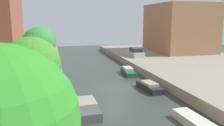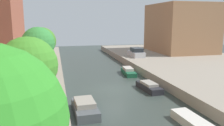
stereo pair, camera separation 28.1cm
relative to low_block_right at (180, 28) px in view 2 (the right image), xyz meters
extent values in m
plane|color=#333D38|center=(-18.00, -18.36, -5.56)|extent=(84.00, 84.00, 0.00)
cube|color=#9E704C|center=(0.00, 0.00, 0.00)|extent=(10.00, 12.19, 9.12)
cylinder|color=brown|center=(-25.04, -28.66, -3.15)|extent=(0.21, 0.21, 2.81)
sphere|color=#3E8928|center=(-25.04, -28.66, -0.73)|extent=(2.91, 2.91, 2.91)
cylinder|color=brown|center=(-25.04, -21.11, -2.92)|extent=(0.25, 0.25, 3.29)
sphere|color=#338439|center=(-25.04, -21.11, -0.35)|extent=(2.64, 2.64, 2.64)
cylinder|color=brown|center=(-25.04, -15.01, -3.14)|extent=(0.22, 0.22, 2.84)
sphere|color=#3F7D26|center=(-25.04, -15.01, -0.70)|extent=(2.92, 2.92, 2.92)
cube|color=#B7B7BC|center=(-10.45, -4.05, -4.14)|extent=(1.89, 4.33, 0.84)
cube|color=#1E2328|center=(-10.45, -4.38, -3.39)|extent=(1.65, 2.39, 0.65)
cube|color=#4C5156|center=(-21.71, -23.90, -5.22)|extent=(1.81, 4.00, 0.69)
cube|color=gray|center=(-21.71, -23.83, -4.69)|extent=(1.49, 2.22, 0.38)
cube|color=beige|center=(-14.93, -28.13, -5.26)|extent=(1.42, 4.27, 0.61)
cube|color=#232328|center=(-14.60, -19.56, -5.27)|extent=(1.57, 3.84, 0.59)
cube|color=gray|center=(-14.60, -19.56, -4.84)|extent=(1.25, 2.14, 0.26)
cube|color=#195638|center=(-14.46, -12.38, -5.30)|extent=(1.55, 4.06, 0.53)
cube|color=#B2ADA3|center=(-14.46, -12.12, -4.85)|extent=(1.23, 2.26, 0.36)
camera|label=1|loc=(-23.97, -40.48, 1.50)|focal=36.83mm
camera|label=2|loc=(-23.69, -40.55, 1.50)|focal=36.83mm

